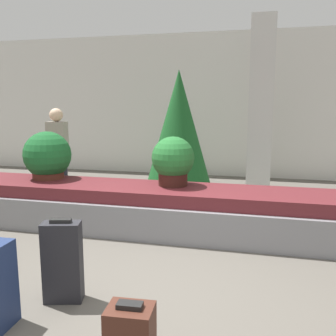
{
  "coord_description": "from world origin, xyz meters",
  "views": [
    {
      "loc": [
        1.12,
        -2.82,
        1.62
      ],
      "look_at": [
        0.0,
        1.71,
        0.83
      ],
      "focal_mm": 40.0,
      "sensor_mm": 36.0,
      "label": 1
    }
  ],
  "objects_px": {
    "potted_plant_2": "(173,161)",
    "decorated_tree": "(179,128)",
    "pillar": "(261,106)",
    "potted_plant_1": "(47,157)",
    "suitcase_2": "(63,262)",
    "traveler_0": "(58,147)"
  },
  "relations": [
    {
      "from": "suitcase_2",
      "to": "potted_plant_2",
      "type": "bearing_deg",
      "value": 62.52
    },
    {
      "from": "traveler_0",
      "to": "decorated_tree",
      "type": "bearing_deg",
      "value": 24.72
    },
    {
      "from": "decorated_tree",
      "to": "suitcase_2",
      "type": "bearing_deg",
      "value": -91.44
    },
    {
      "from": "pillar",
      "to": "traveler_0",
      "type": "xyz_separation_m",
      "value": [
        -3.25,
        -1.67,
        -0.68
      ]
    },
    {
      "from": "suitcase_2",
      "to": "traveler_0",
      "type": "relative_size",
      "value": 0.45
    },
    {
      "from": "potted_plant_1",
      "to": "pillar",
      "type": "bearing_deg",
      "value": 41.13
    },
    {
      "from": "potted_plant_2",
      "to": "potted_plant_1",
      "type": "bearing_deg",
      "value": 179.33
    },
    {
      "from": "potted_plant_1",
      "to": "potted_plant_2",
      "type": "relative_size",
      "value": 1.05
    },
    {
      "from": "pillar",
      "to": "potted_plant_1",
      "type": "distance_m",
      "value": 3.92
    },
    {
      "from": "suitcase_2",
      "to": "traveler_0",
      "type": "distance_m",
      "value": 3.46
    },
    {
      "from": "potted_plant_2",
      "to": "traveler_0",
      "type": "height_order",
      "value": "traveler_0"
    },
    {
      "from": "potted_plant_2",
      "to": "traveler_0",
      "type": "bearing_deg",
      "value": 157.71
    },
    {
      "from": "suitcase_2",
      "to": "traveler_0",
      "type": "bearing_deg",
      "value": 105.4
    },
    {
      "from": "traveler_0",
      "to": "decorated_tree",
      "type": "height_order",
      "value": "decorated_tree"
    },
    {
      "from": "potted_plant_2",
      "to": "decorated_tree",
      "type": "xyz_separation_m",
      "value": [
        -0.35,
        1.96,
        0.3
      ]
    },
    {
      "from": "pillar",
      "to": "suitcase_2",
      "type": "bearing_deg",
      "value": -108.3
    },
    {
      "from": "suitcase_2",
      "to": "potted_plant_2",
      "type": "xyz_separation_m",
      "value": [
        0.45,
        2.05,
        0.56
      ]
    },
    {
      "from": "pillar",
      "to": "potted_plant_1",
      "type": "height_order",
      "value": "pillar"
    },
    {
      "from": "suitcase_2",
      "to": "potted_plant_2",
      "type": "height_order",
      "value": "potted_plant_2"
    },
    {
      "from": "potted_plant_1",
      "to": "potted_plant_2",
      "type": "height_order",
      "value": "potted_plant_1"
    },
    {
      "from": "traveler_0",
      "to": "pillar",
      "type": "bearing_deg",
      "value": 21.53
    },
    {
      "from": "potted_plant_2",
      "to": "decorated_tree",
      "type": "relative_size",
      "value": 0.29
    }
  ]
}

